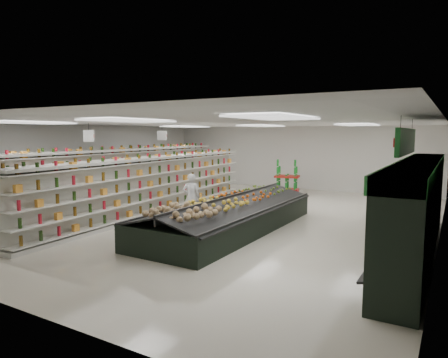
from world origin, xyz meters
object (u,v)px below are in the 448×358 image
Objects in this scene: produce_island at (230,214)px; shopper_background at (179,177)px; gondola_left at (118,178)px; shopper_main at (191,197)px; soda_endcap at (287,178)px; gondola_center at (154,187)px.

shopper_background is (-4.96, 4.13, 0.46)m from produce_island.
produce_island is (6.38, -1.85, -0.55)m from gondola_left.
shopper_main is at bearing 166.36° from produce_island.
soda_endcap is at bearing 49.84° from gondola_left.
gondola_center is 1.97m from shopper_main.
gondola_center reaches higher than shopper_main.
gondola_center is at bearing 166.84° from produce_island.
soda_endcap is at bearing -52.80° from shopper_background.
produce_island is at bearing -16.95° from gondola_left.
produce_island is 3.72× the size of shopper_background.
shopper_background is at bearing 140.20° from produce_island.
soda_endcap is at bearing 99.58° from produce_island.
gondola_left is at bearing 138.53° from shopper_background.
gondola_center is 1.69× the size of produce_island.
produce_island is at bearing 131.08° from shopper_main.
shopper_main is (-1.68, 0.41, 0.31)m from produce_island.
gondola_left is at bearing 163.84° from produce_island.
soda_endcap is 0.94× the size of shopper_main.
shopper_background reaches higher than soda_endcap.
shopper_background is (1.42, 2.28, -0.08)m from gondola_left.
shopper_main is at bearing -17.84° from gondola_left.
gondola_center reaches higher than soda_endcap.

